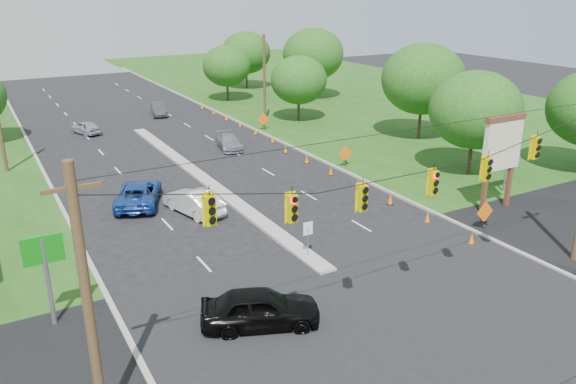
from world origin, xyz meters
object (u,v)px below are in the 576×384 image
black_sedan (260,308)px  white_sedan (193,202)px  blue_pickup (138,193)px  pylon_sign (503,148)px

black_sedan → white_sedan: size_ratio=1.05×
black_sedan → white_sedan: (2.03, 13.25, -0.07)m
blue_pickup → black_sedan: bearing=114.8°
white_sedan → blue_pickup: size_ratio=0.85×
black_sedan → white_sedan: bearing=13.1°
black_sedan → blue_pickup: size_ratio=0.90×
pylon_sign → black_sedan: 20.08m
pylon_sign → blue_pickup: pylon_sign is taller
pylon_sign → blue_pickup: (-19.85, 11.88, -3.23)m
black_sedan → white_sedan: black_sedan is taller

